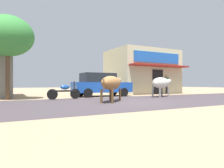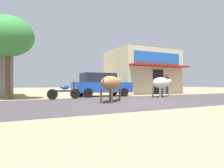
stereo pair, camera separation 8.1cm
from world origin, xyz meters
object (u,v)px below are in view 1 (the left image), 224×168
Objects in this scene: roadside_tree at (8,36)px; parked_hatchback_car at (101,85)px; cow_near_brown at (112,83)px; cow_far_dark at (161,83)px; pedestrian_by_shop at (166,83)px; parked_motorcycle at (65,91)px.

roadside_tree is 1.14× the size of parked_hatchback_car.
cow_near_brown is 5.00m from cow_far_dark.
parked_motorcycle is at bearing -168.51° from pedestrian_by_shop.
parked_motorcycle is at bearing 170.68° from cow_far_dark.
parked_motorcycle is 6.45m from cow_far_dark.
parked_motorcycle is 9.72m from pedestrian_by_shop.
roadside_tree reaches higher than parked_hatchback_car.
parked_hatchback_car is 6.62m from pedestrian_by_shop.
parked_hatchback_car reaches higher than cow_near_brown.
pedestrian_by_shop reaches higher than parked_motorcycle.
roadside_tree reaches higher than parked_motorcycle.
cow_far_dark is (9.27, -2.08, -2.60)m from roadside_tree.
cow_far_dark is 4.34m from pedestrian_by_shop.
parked_motorcycle is 0.83× the size of cow_near_brown.
pedestrian_by_shop is at bearing 30.72° from cow_near_brown.
pedestrian_by_shop is at bearing 4.13° from roadside_tree.
parked_hatchback_car is at bearing 25.18° from parked_motorcycle.
pedestrian_by_shop is (9.51, 1.93, 0.52)m from parked_motorcycle.
roadside_tree is at bearing -175.87° from pedestrian_by_shop.
parked_hatchback_car is 2.12× the size of parked_motorcycle.
parked_hatchback_car reaches higher than parked_motorcycle.
cow_near_brown is (1.64, -2.74, 0.46)m from parked_motorcycle.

